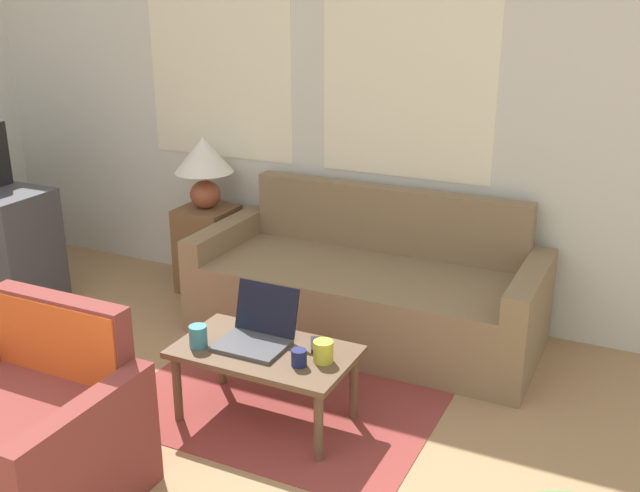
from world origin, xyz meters
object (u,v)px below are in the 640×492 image
at_px(cup_yellow, 323,351).
at_px(tv_remote, 315,345).
at_px(laptop, 257,331).
at_px(armchair, 25,439).
at_px(cup_navy, 299,358).
at_px(coffee_table, 265,358).
at_px(couch, 368,292).
at_px(table_lamp, 204,162).
at_px(cup_white, 198,336).

xyz_separation_m(cup_yellow, tv_remote, (-0.10, 0.12, -0.04)).
relative_size(laptop, tv_remote, 2.18).
relative_size(armchair, cup_navy, 11.18).
xyz_separation_m(laptop, tv_remote, (0.28, 0.08, -0.05)).
height_order(laptop, tv_remote, laptop).
distance_m(coffee_table, laptop, 0.14).
xyz_separation_m(couch, cup_navy, (0.14, -1.20, 0.16)).
distance_m(table_lamp, laptop, 1.73).
relative_size(cup_yellow, tv_remote, 0.67).
distance_m(table_lamp, cup_navy, 2.02).
xyz_separation_m(cup_yellow, cup_white, (-0.61, -0.13, 0.00)).
distance_m(couch, cup_yellow, 1.15).
bearing_deg(table_lamp, coffee_table, -47.27).
xyz_separation_m(armchair, table_lamp, (-0.57, 2.22, 0.65)).
relative_size(table_lamp, cup_yellow, 4.70).
xyz_separation_m(coffee_table, cup_navy, (0.22, -0.07, 0.09)).
distance_m(coffee_table, cup_white, 0.34).
bearing_deg(cup_navy, cup_yellow, 45.04).
relative_size(laptop, cup_yellow, 3.25).
height_order(armchair, table_lamp, table_lamp).
xyz_separation_m(couch, table_lamp, (-1.27, 0.16, 0.64)).
bearing_deg(laptop, cup_yellow, -5.40).
distance_m(cup_white, tv_remote, 0.57).
height_order(armchair, cup_navy, armchair).
height_order(couch, cup_yellow, couch).
xyz_separation_m(armchair, cup_navy, (0.84, 0.86, 0.16)).
bearing_deg(cup_yellow, tv_remote, 130.17).
relative_size(armchair, laptop, 2.66).
bearing_deg(table_lamp, armchair, -75.54).
bearing_deg(cup_navy, couch, 96.70).
distance_m(armchair, cup_white, 0.89).
height_order(laptop, cup_yellow, laptop).
xyz_separation_m(cup_navy, tv_remote, (-0.01, 0.20, -0.03)).
relative_size(table_lamp, tv_remote, 3.16).
height_order(table_lamp, coffee_table, table_lamp).
height_order(cup_navy, cup_yellow, cup_yellow).
xyz_separation_m(armchair, laptop, (0.55, 0.98, 0.18)).
bearing_deg(cup_white, cup_yellow, 11.82).
bearing_deg(table_lamp, couch, -7.20).
height_order(table_lamp, cup_navy, table_lamp).
relative_size(couch, table_lamp, 4.27).
distance_m(cup_navy, cup_yellow, 0.12).
height_order(armchair, laptop, armchair).
distance_m(couch, table_lamp, 1.43).
relative_size(coffee_table, cup_navy, 10.91).
distance_m(laptop, cup_navy, 0.31).
bearing_deg(cup_navy, table_lamp, 136.12).
relative_size(couch, laptop, 6.18).
xyz_separation_m(laptop, cup_navy, (0.29, -0.12, -0.02)).
bearing_deg(cup_yellow, laptop, 174.60).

